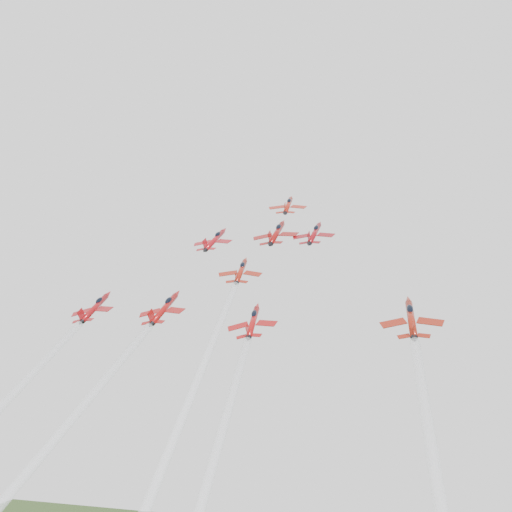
% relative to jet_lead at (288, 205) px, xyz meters
% --- Properties ---
extents(jet_lead, '(9.53, 11.90, 8.56)m').
position_rel_jet_lead_xyz_m(jet_lead, '(0.00, 0.00, 0.00)').
color(jet_lead, '#AE1E10').
extents(jet_row2_left, '(9.49, 11.85, 8.53)m').
position_rel_jet_lead_xyz_m(jet_row2_left, '(-13.21, -15.99, -11.06)').
color(jet_row2_left, '#AA1017').
extents(jet_row2_center, '(10.48, 13.09, 9.42)m').
position_rel_jet_lead_xyz_m(jet_row2_center, '(0.99, -14.57, -10.07)').
color(jet_row2_center, maroon).
extents(jet_row2_right, '(9.30, 11.61, 8.36)m').
position_rel_jet_lead_xyz_m(jet_row2_right, '(9.75, -15.89, -10.99)').
color(jet_row2_right, maroon).
extents(jet_center, '(8.66, 78.08, 54.50)m').
position_rel_jet_lead_xyz_m(jet_center, '(-2.15, -64.25, -44.52)').
color(jet_center, '#A11E0F').
extents(jet_rear_left, '(9.22, 83.18, 58.06)m').
position_rel_jet_lead_xyz_m(jet_rear_left, '(-12.75, -77.89, -53.95)').
color(jet_rear_left, '#A5100F').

